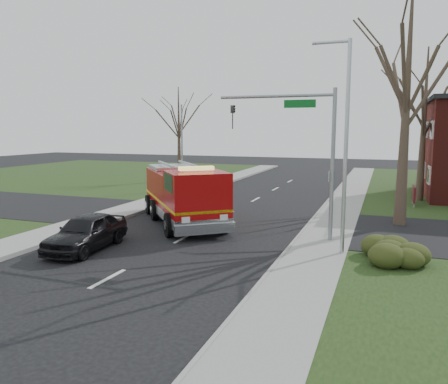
% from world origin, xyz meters
% --- Properties ---
extents(ground, '(120.00, 120.00, 0.00)m').
position_xyz_m(ground, '(0.00, 0.00, 0.00)').
color(ground, black).
rests_on(ground, ground).
extents(sidewalk_right, '(2.40, 80.00, 0.15)m').
position_xyz_m(sidewalk_right, '(6.20, 0.00, 0.07)').
color(sidewalk_right, gray).
rests_on(sidewalk_right, ground).
extents(sidewalk_left, '(2.40, 80.00, 0.15)m').
position_xyz_m(sidewalk_left, '(-6.20, 0.00, 0.07)').
color(sidewalk_left, gray).
rests_on(sidewalk_left, ground).
extents(health_center_sign, '(0.12, 2.00, 1.40)m').
position_xyz_m(health_center_sign, '(10.50, 12.50, 0.88)').
color(health_center_sign, '#481114').
rests_on(health_center_sign, ground).
extents(hedge_corner, '(2.80, 2.00, 0.90)m').
position_xyz_m(hedge_corner, '(9.00, -1.00, 0.58)').
color(hedge_corner, '#2A3513').
rests_on(hedge_corner, lawn_right).
extents(bare_tree_near, '(6.00, 6.00, 12.00)m').
position_xyz_m(bare_tree_near, '(9.50, 6.00, 7.41)').
color(bare_tree_near, '#3C2C23').
rests_on(bare_tree_near, ground).
extents(bare_tree_far, '(5.25, 5.25, 10.50)m').
position_xyz_m(bare_tree_far, '(11.00, 15.00, 6.49)').
color(bare_tree_far, '#3C2C23').
rests_on(bare_tree_far, ground).
extents(bare_tree_left, '(4.50, 4.50, 9.00)m').
position_xyz_m(bare_tree_left, '(-10.00, 20.00, 5.56)').
color(bare_tree_left, '#3C2C23').
rests_on(bare_tree_left, ground).
extents(traffic_signal_mast, '(5.29, 0.18, 6.80)m').
position_xyz_m(traffic_signal_mast, '(5.21, 1.50, 4.71)').
color(traffic_signal_mast, gray).
rests_on(traffic_signal_mast, ground).
extents(streetlight_pole, '(1.48, 0.16, 8.40)m').
position_xyz_m(streetlight_pole, '(7.14, -0.50, 4.55)').
color(streetlight_pole, '#B7BABF').
rests_on(streetlight_pole, ground).
extents(utility_pole_far, '(0.14, 0.14, 7.00)m').
position_xyz_m(utility_pole_far, '(-6.80, 14.00, 3.50)').
color(utility_pole_far, gray).
rests_on(utility_pole_far, ground).
extents(fire_engine, '(7.28, 8.10, 3.29)m').
position_xyz_m(fire_engine, '(-1.35, 2.91, 1.49)').
color(fire_engine, '#950609').
rests_on(fire_engine, ground).
extents(parked_car_maroon, '(2.13, 4.60, 1.53)m').
position_xyz_m(parked_car_maroon, '(-3.02, -3.17, 0.76)').
color(parked_car_maroon, black).
rests_on(parked_car_maroon, ground).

